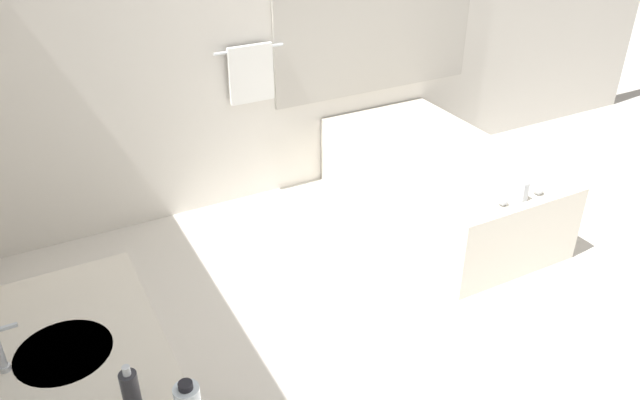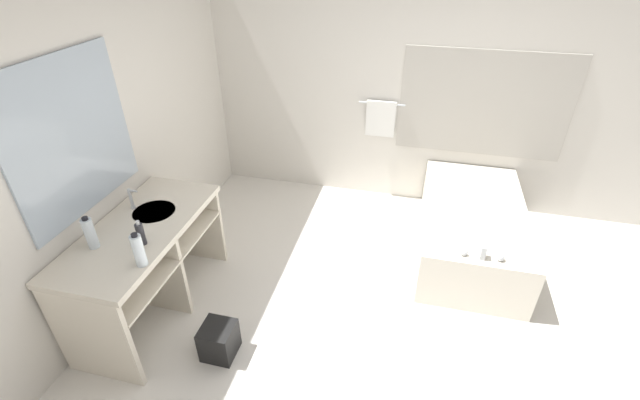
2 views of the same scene
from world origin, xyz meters
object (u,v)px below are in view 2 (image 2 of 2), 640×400
object	(u,v)px
water_bottle_2	(90,233)
soap_dispenser	(141,234)
bathtub	(471,226)
waste_bin	(219,340)
water_bottle_1	(139,250)

from	to	relation	value
water_bottle_2	soap_dispenser	distance (m)	0.34
bathtub	waste_bin	world-z (taller)	bathtub
water_bottle_1	soap_dispenser	size ratio (longest dim) A/B	1.29
bathtub	water_bottle_2	distance (m)	3.31
water_bottle_2	soap_dispenser	world-z (taller)	water_bottle_2
water_bottle_2	soap_dispenser	xyz separation A→B (m)	(0.32, 0.11, -0.03)
bathtub	water_bottle_1	bearing A→B (deg)	-142.16
water_bottle_2	waste_bin	bearing A→B (deg)	-2.34
water_bottle_1	water_bottle_2	xyz separation A→B (m)	(-0.44, 0.09, -0.00)
water_bottle_2	waste_bin	distance (m)	1.20
bathtub	waste_bin	xyz separation A→B (m)	(-1.88, -1.75, -0.15)
water_bottle_2	bathtub	bearing A→B (deg)	31.85
bathtub	soap_dispenser	xyz separation A→B (m)	(-2.44, -1.60, 0.64)
waste_bin	bathtub	bearing A→B (deg)	42.90
waste_bin	water_bottle_1	bearing A→B (deg)	-173.23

